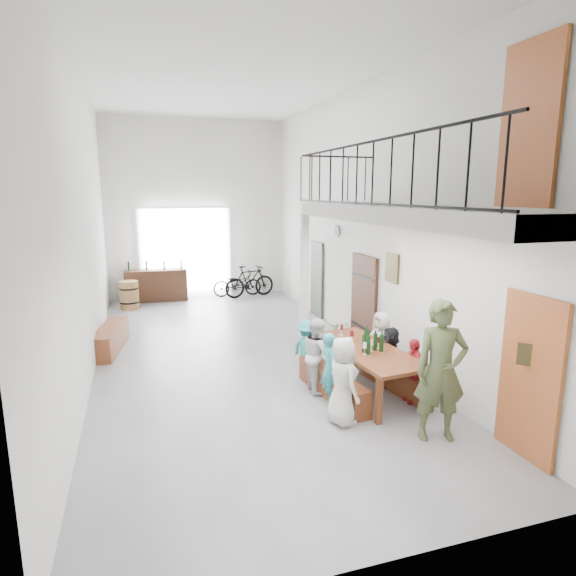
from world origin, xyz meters
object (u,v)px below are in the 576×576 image
object	(u,v)px
tasting_table	(366,353)
oak_barrel	(129,295)
bench_inner	(332,384)
serving_counter	(156,285)
side_bench	(111,338)
bicycle_near	(237,283)
host_standing	(441,371)

from	to	relation	value
tasting_table	oak_barrel	xyz separation A→B (m)	(-3.80, 7.40, -0.31)
bench_inner	serving_counter	bearing A→B (deg)	100.28
side_bench	bicycle_near	distance (m)	5.80
side_bench	host_standing	distance (m)	6.93
serving_counter	side_bench	bearing A→B (deg)	-102.43
tasting_table	serving_counter	world-z (taller)	serving_counter
tasting_table	bicycle_near	size ratio (longest dim) A/B	1.54
bench_inner	serving_counter	distance (m)	8.53
bench_inner	bicycle_near	distance (m)	8.13
oak_barrel	bicycle_near	xyz separation A→B (m)	(3.30, 0.76, 0.01)
tasting_table	bench_inner	size ratio (longest dim) A/B	1.26
bicycle_near	bench_inner	bearing A→B (deg)	179.01
oak_barrel	host_standing	distance (m)	9.91
bench_inner	oak_barrel	bearing A→B (deg)	107.36
bench_inner	bicycle_near	world-z (taller)	bicycle_near
tasting_table	oak_barrel	world-z (taller)	oak_barrel
bench_inner	bicycle_near	size ratio (longest dim) A/B	1.22
bench_inner	oak_barrel	xyz separation A→B (m)	(-3.22, 7.37, 0.18)
tasting_table	side_bench	world-z (taller)	tasting_table
host_standing	oak_barrel	bearing A→B (deg)	129.91
side_bench	bicycle_near	size ratio (longest dim) A/B	1.18
tasting_table	host_standing	world-z (taller)	host_standing
bench_inner	side_bench	distance (m)	5.09
tasting_table	side_bench	size ratio (longest dim) A/B	1.31
tasting_table	oak_barrel	bearing A→B (deg)	111.92
side_bench	host_standing	size ratio (longest dim) A/B	0.95
bench_inner	host_standing	world-z (taller)	host_standing
side_bench	oak_barrel	size ratio (longest dim) A/B	2.29
bench_inner	bicycle_near	xyz separation A→B (m)	(0.08, 8.13, 0.19)
oak_barrel	bicycle_near	distance (m)	3.39
host_standing	bicycle_near	xyz separation A→B (m)	(-0.78, 9.78, -0.56)
host_standing	bench_inner	bearing A→B (deg)	133.14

